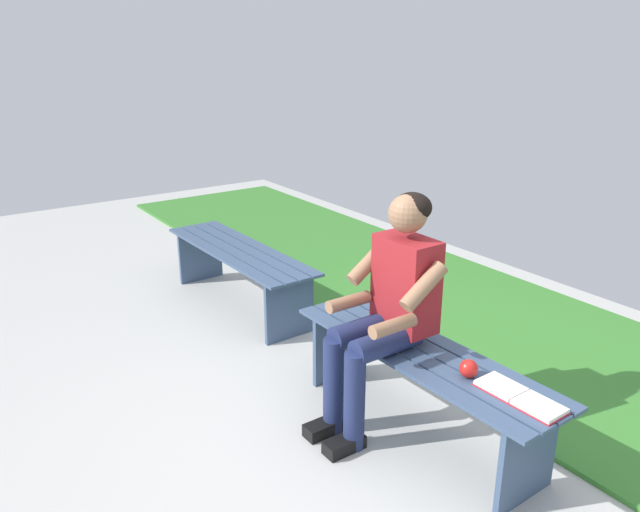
% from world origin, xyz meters
% --- Properties ---
extents(ground_plane, '(10.00, 7.00, 0.04)m').
position_xyz_m(ground_plane, '(1.01, 1.00, -0.02)').
color(ground_plane, '#B2B2AD').
extents(grass_strip, '(9.00, 1.87, 0.03)m').
position_xyz_m(grass_strip, '(1.01, -1.30, 0.01)').
color(grass_strip, '#387A2D').
rests_on(grass_strip, ground).
extents(bench_near, '(1.61, 0.47, 0.47)m').
position_xyz_m(bench_near, '(0.00, 0.00, 0.35)').
color(bench_near, '#384C6B').
rests_on(bench_near, ground).
extents(bench_far, '(1.66, 0.48, 0.47)m').
position_xyz_m(bench_far, '(2.02, 0.00, 0.36)').
color(bench_far, '#384C6B').
rests_on(bench_far, ground).
extents(person_seated, '(0.50, 0.69, 1.28)m').
position_xyz_m(person_seated, '(0.16, 0.10, 0.71)').
color(person_seated, maroon).
rests_on(person_seated, ground).
extents(apple, '(0.09, 0.09, 0.09)m').
position_xyz_m(apple, '(-0.32, 0.00, 0.52)').
color(apple, red).
rests_on(apple, bench_near).
extents(book_open, '(0.42, 0.17, 0.02)m').
position_xyz_m(book_open, '(-0.58, -0.04, 0.48)').
color(book_open, white).
rests_on(book_open, bench_near).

